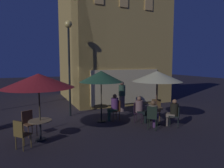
% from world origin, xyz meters
% --- Properties ---
extents(ground_plane, '(60.00, 60.00, 0.00)m').
position_xyz_m(ground_plane, '(0.00, 0.00, 0.00)').
color(ground_plane, '#282329').
extents(cafe_building, '(6.49, 6.80, 8.34)m').
position_xyz_m(cafe_building, '(3.23, 2.95, 4.16)').
color(cafe_building, tan).
rests_on(cafe_building, ground).
extents(street_lamp_near_corner, '(0.37, 0.37, 4.79)m').
position_xyz_m(street_lamp_near_corner, '(0.51, 0.04, 3.51)').
color(street_lamp_near_corner, black).
rests_on(street_lamp_near_corner, ground).
extents(cafe_table_0, '(0.62, 0.62, 0.74)m').
position_xyz_m(cafe_table_0, '(3.69, -2.93, 0.49)').
color(cafe_table_0, black).
rests_on(cafe_table_0, ground).
extents(cafe_table_1, '(0.65, 0.65, 0.77)m').
position_xyz_m(cafe_table_1, '(1.60, -1.63, 0.52)').
color(cafe_table_1, black).
rests_on(cafe_table_1, ground).
extents(cafe_table_2, '(0.79, 0.79, 0.73)m').
position_xyz_m(cafe_table_2, '(-1.12, -2.83, 0.55)').
color(cafe_table_2, black).
rests_on(cafe_table_2, ground).
extents(patio_umbrella_0, '(2.15, 2.15, 2.37)m').
position_xyz_m(patio_umbrella_0, '(3.69, -2.93, 2.13)').
color(patio_umbrella_0, black).
rests_on(patio_umbrella_0, ground).
extents(patio_umbrella_1, '(1.97, 1.97, 2.36)m').
position_xyz_m(patio_umbrella_1, '(1.60, -1.63, 2.10)').
color(patio_umbrella_1, black).
rests_on(patio_umbrella_1, ground).
extents(patio_umbrella_2, '(2.42, 2.42, 2.36)m').
position_xyz_m(patio_umbrella_2, '(-1.12, -2.83, 2.11)').
color(patio_umbrella_2, black).
rests_on(patio_umbrella_2, ground).
extents(cafe_chair_0, '(0.61, 0.61, 0.88)m').
position_xyz_m(cafe_chair_0, '(4.28, -3.54, 0.54)').
color(cafe_chair_0, black).
rests_on(cafe_chair_0, ground).
extents(cafe_chair_1, '(0.59, 0.59, 0.97)m').
position_xyz_m(cafe_chair_1, '(4.16, -2.28, 0.58)').
color(cafe_chair_1, brown).
rests_on(cafe_chair_1, ground).
extents(cafe_chair_2, '(0.57, 0.57, 0.92)m').
position_xyz_m(cafe_chair_2, '(3.09, -2.31, 0.55)').
color(cafe_chair_2, black).
rests_on(cafe_chair_2, ground).
extents(cafe_chair_3, '(0.56, 0.56, 0.99)m').
position_xyz_m(cafe_chair_3, '(3.10, -3.49, 0.60)').
color(cafe_chair_3, black).
rests_on(cafe_chair_3, ground).
extents(cafe_chair_4, '(0.43, 0.43, 0.94)m').
position_xyz_m(cafe_chair_4, '(2.39, -1.58, 0.56)').
color(cafe_chair_4, '#4F2E1A').
rests_on(cafe_chair_4, ground).
extents(cafe_chair_5, '(0.56, 0.56, 0.94)m').
position_xyz_m(cafe_chair_5, '(-1.49, -2.14, 0.56)').
color(cafe_chair_5, brown).
rests_on(cafe_chair_5, ground).
extents(cafe_chair_6, '(0.55, 0.55, 0.94)m').
position_xyz_m(cafe_chair_6, '(-1.74, -3.39, 0.56)').
color(cafe_chair_6, brown).
rests_on(cafe_chair_6, ground).
extents(patron_seated_0, '(0.51, 0.52, 1.18)m').
position_xyz_m(patron_seated_0, '(4.18, -3.44, 0.67)').
color(patron_seated_0, '#7D6C5B').
rests_on(patron_seated_0, ground).
extents(patron_seated_1, '(0.54, 0.54, 1.21)m').
position_xyz_m(patron_seated_1, '(3.19, -2.41, 0.69)').
color(patron_seated_1, black).
rests_on(patron_seated_1, ground).
extents(patron_seated_2, '(0.54, 0.53, 1.21)m').
position_xyz_m(patron_seated_2, '(3.21, -3.39, 0.69)').
color(patron_seated_2, '#60386B').
rests_on(patron_seated_2, ground).
extents(patron_seated_3, '(0.54, 0.36, 1.25)m').
position_xyz_m(patron_seated_3, '(2.24, -1.59, 0.71)').
color(patron_seated_3, '#2D5033').
rests_on(patron_seated_3, ground).
extents(patron_standing_4, '(0.37, 0.37, 1.69)m').
position_xyz_m(patron_standing_4, '(3.38, -0.15, 0.84)').
color(patron_standing_4, '#7A625F').
rests_on(patron_standing_4, ground).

